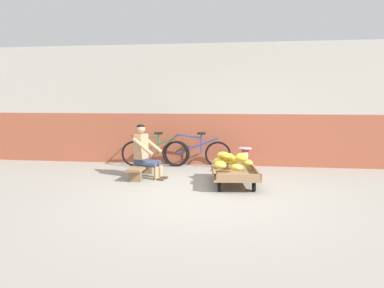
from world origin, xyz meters
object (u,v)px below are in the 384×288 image
shopping_bag (249,173)px  banana_cart (234,173)px  bicycle_near_left (155,152)px  bicycle_far_left (197,153)px  vendor_seated (145,151)px  plastic_crate (245,167)px  low_bench (141,168)px  weighing_scale (245,154)px

shopping_bag → banana_cart: bearing=-116.6°
bicycle_near_left → bicycle_far_left: same height
vendor_seated → plastic_crate: vendor_seated is taller
bicycle_far_left → shopping_bag: bicycle_far_left is taller
low_bench → shopping_bag: 2.29m
low_bench → weighing_scale: weighing_scale is taller
plastic_crate → bicycle_far_left: (-1.16, 0.72, 0.20)m
plastic_crate → bicycle_far_left: bicycle_far_left is taller
low_bench → vendor_seated: vendor_seated is taller
bicycle_near_left → banana_cart: bearing=-39.0°
bicycle_far_left → banana_cart: bearing=-61.5°
weighing_scale → vendor_seated: bearing=-163.1°
shopping_bag → plastic_crate: bearing=100.6°
weighing_scale → bicycle_near_left: 2.30m
weighing_scale → bicycle_near_left: (-2.21, 0.61, -0.10)m
weighing_scale → shopping_bag: bearing=-79.3°
vendor_seated → shopping_bag: size_ratio=4.75×
plastic_crate → weighing_scale: bearing=-90.0°
plastic_crate → shopping_bag: (0.07, -0.39, -0.03)m
banana_cart → shopping_bag: 0.69m
vendor_seated → weighing_scale: 2.21m
bicycle_far_left → weighing_scale: bearing=-31.9°
banana_cart → low_bench: 2.00m
vendor_seated → bicycle_near_left: size_ratio=0.69×
vendor_seated → shopping_bag: vendor_seated is taller
vendor_seated → weighing_scale: (2.12, 0.64, -0.11)m
banana_cart → bicycle_far_left: bicycle_far_left is taller
bicycle_far_left → plastic_crate: bearing=-31.9°
vendor_seated → low_bench: bearing=165.8°
bicycle_near_left → bicycle_far_left: (1.05, 0.11, 0.00)m
vendor_seated → plastic_crate: (2.12, 0.64, -0.42)m
weighing_scale → bicycle_near_left: size_ratio=0.18×
plastic_crate → weighing_scale: 0.30m
vendor_seated → plastic_crate: 2.25m
vendor_seated → bicycle_near_left: 1.27m
low_bench → banana_cart: bearing=-10.7°
weighing_scale → bicycle_far_left: bearing=148.1°
weighing_scale → bicycle_near_left: bicycle_near_left is taller
banana_cart → bicycle_far_left: bearing=118.5°
shopping_bag → bicycle_far_left: bearing=138.1°
banana_cart → plastic_crate: 1.02m
weighing_scale → banana_cart: bearing=-103.2°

